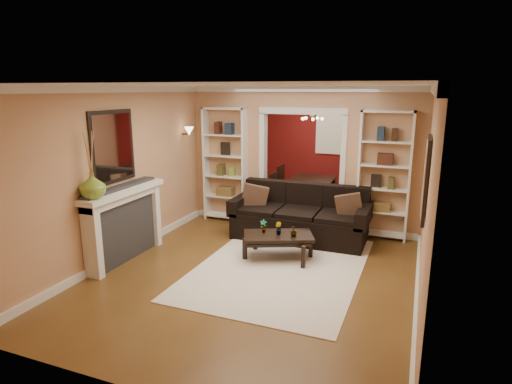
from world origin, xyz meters
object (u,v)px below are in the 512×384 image
at_px(dining_table, 310,195).
at_px(bookshelf_left, 226,165).
at_px(bookshelf_right, 384,176).
at_px(fireplace, 126,225).
at_px(coffee_table, 278,246).
at_px(sofa, 300,213).

bearing_deg(dining_table, bookshelf_left, 137.14).
xyz_separation_m(bookshelf_right, fireplace, (-3.64, -2.53, -0.57)).
height_order(coffee_table, bookshelf_right, bookshelf_right).
bearing_deg(bookshelf_right, fireplace, -145.20).
xyz_separation_m(sofa, coffee_table, (-0.06, -1.05, -0.28)).
xyz_separation_m(sofa, fireplace, (-2.28, -1.95, 0.10)).
distance_m(bookshelf_right, dining_table, 2.42).
xyz_separation_m(bookshelf_left, bookshelf_right, (3.10, 0.00, 0.00)).
height_order(coffee_table, bookshelf_left, bookshelf_left).
distance_m(coffee_table, bookshelf_right, 2.36).
distance_m(coffee_table, fireplace, 2.42).
height_order(bookshelf_right, dining_table, bookshelf_right).
relative_size(sofa, fireplace, 1.44).
bearing_deg(dining_table, bookshelf_right, -131.38).
relative_size(bookshelf_left, dining_table, 1.30).
relative_size(coffee_table, fireplace, 0.63).
bearing_deg(bookshelf_left, sofa, -18.45).
relative_size(coffee_table, bookshelf_right, 0.47).
xyz_separation_m(sofa, bookshelf_right, (1.36, 0.58, 0.67)).
bearing_deg(coffee_table, bookshelf_right, 25.45).
bearing_deg(bookshelf_right, bookshelf_left, 180.00).
bearing_deg(bookshelf_left, coffee_table, -44.11).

